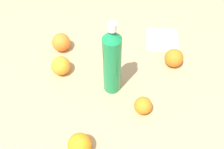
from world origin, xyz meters
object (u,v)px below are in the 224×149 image
(water_bottle, at_px, (112,62))
(orange_2, at_px, (61,66))
(folded_napkin, at_px, (162,39))
(orange_0, at_px, (174,58))
(orange_1, at_px, (80,145))
(orange_3, at_px, (143,106))
(orange_4, at_px, (61,42))

(water_bottle, height_order, orange_2, water_bottle)
(orange_2, bearing_deg, folded_napkin, -124.43)
(water_bottle, xyz_separation_m, folded_napkin, (-0.05, -0.35, -0.15))
(orange_0, relative_size, orange_1, 0.99)
(orange_2, height_order, folded_napkin, orange_2)
(orange_0, relative_size, folded_napkin, 0.51)
(orange_2, bearing_deg, orange_1, 139.47)
(water_bottle, distance_m, orange_1, 0.30)
(folded_napkin, bearing_deg, orange_3, 104.29)
(orange_1, bearing_deg, water_bottle, -79.75)
(orange_0, xyz_separation_m, orange_1, (0.10, 0.51, 0.00))
(orange_0, bearing_deg, orange_3, 89.75)
(orange_2, height_order, orange_3, orange_2)
(water_bottle, xyz_separation_m, orange_1, (-0.05, 0.27, -0.11))
(orange_1, bearing_deg, orange_4, -43.44)
(orange_0, bearing_deg, orange_4, 21.67)
(orange_4, bearing_deg, orange_3, 168.90)
(orange_0, height_order, orange_1, same)
(water_bottle, distance_m, folded_napkin, 0.38)
(folded_napkin, bearing_deg, orange_1, 89.55)
(orange_2, relative_size, folded_napkin, 0.51)
(orange_0, xyz_separation_m, orange_2, (0.37, 0.28, -0.00))
(orange_2, bearing_deg, orange_3, -177.59)
(orange_2, xyz_separation_m, orange_4, (0.08, -0.10, 0.00))
(water_bottle, relative_size, orange_1, 4.16)
(orange_3, bearing_deg, orange_0, -90.25)
(orange_0, xyz_separation_m, folded_napkin, (0.10, -0.11, -0.04))
(water_bottle, bearing_deg, orange_0, -123.46)
(water_bottle, relative_size, orange_2, 4.20)
(orange_0, distance_m, orange_3, 0.27)
(orange_1, height_order, orange_4, orange_4)
(orange_2, distance_m, orange_3, 0.36)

